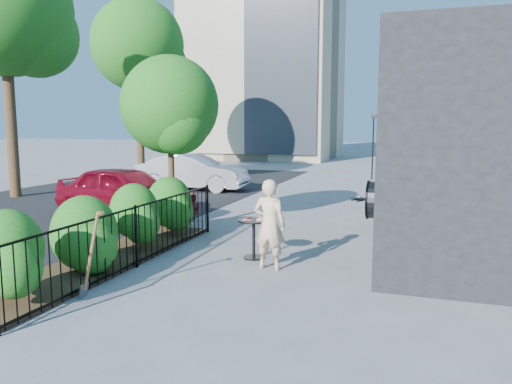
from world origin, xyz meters
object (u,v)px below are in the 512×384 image
(street_tree_far, at_px, (138,50))
(cafe_table, at_px, (254,232))
(car_silver, at_px, (193,172))
(patio_tree, at_px, (172,111))
(street_tree_near, at_px, (5,17))
(woman, at_px, (269,224))
(shovel, at_px, (90,260))
(car_red, at_px, (126,192))

(street_tree_far, distance_m, cafe_table, 17.19)
(cafe_table, xyz_separation_m, car_silver, (-5.27, 8.30, 0.18))
(patio_tree, bearing_deg, street_tree_near, 157.43)
(patio_tree, xyz_separation_m, car_silver, (-2.80, 6.75, -2.09))
(woman, bearing_deg, car_silver, -53.83)
(patio_tree, bearing_deg, shovel, -77.28)
(cafe_table, height_order, woman, woman)
(street_tree_near, distance_m, cafe_table, 12.46)
(shovel, relative_size, car_red, 0.33)
(street_tree_far, bearing_deg, shovel, -60.82)
(patio_tree, xyz_separation_m, cafe_table, (2.47, -1.55, -2.26))
(car_silver, bearing_deg, street_tree_near, 122.22)
(patio_tree, relative_size, woman, 2.53)
(street_tree_far, distance_m, shovel, 18.59)
(street_tree_near, distance_m, car_red, 7.93)
(cafe_table, bearing_deg, car_red, 148.61)
(street_tree_near, distance_m, shovel, 12.68)
(street_tree_far, relative_size, car_silver, 2.01)
(cafe_table, bearing_deg, street_tree_near, 154.96)
(street_tree_far, height_order, woman, street_tree_far)
(cafe_table, relative_size, woman, 0.50)
(woman, bearing_deg, shovel, 52.11)
(shovel, distance_m, car_silver, 11.73)
(car_silver, bearing_deg, patio_tree, -161.18)
(car_red, bearing_deg, woman, -113.57)
(car_silver, bearing_deg, street_tree_far, 44.07)
(street_tree_near, xyz_separation_m, shovel, (8.68, -7.55, -5.34))
(cafe_table, distance_m, woman, 0.77)
(woman, xyz_separation_m, car_red, (-5.02, 3.33, -0.09))
(woman, distance_m, car_red, 6.03)
(street_tree_near, distance_m, woman, 12.95)
(shovel, relative_size, car_silver, 0.32)
(cafe_table, distance_m, car_silver, 9.84)
(street_tree_near, bearing_deg, patio_tree, -22.57)
(street_tree_near, height_order, shovel, street_tree_near)
(street_tree_far, height_order, cafe_table, street_tree_far)
(patio_tree, bearing_deg, cafe_table, -32.10)
(cafe_table, xyz_separation_m, shovel, (-1.49, -2.80, 0.07))
(shovel, height_order, car_silver, car_silver)
(patio_tree, height_order, car_red, patio_tree)
(patio_tree, height_order, street_tree_far, street_tree_far)
(street_tree_near, bearing_deg, car_silver, 35.92)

